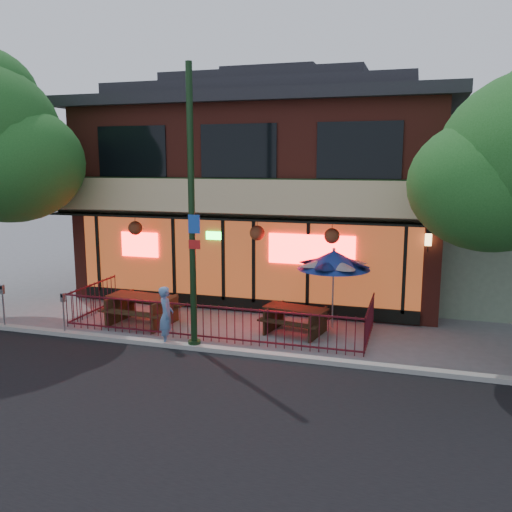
{
  "coord_description": "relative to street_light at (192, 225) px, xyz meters",
  "views": [
    {
      "loc": [
        5.31,
        -12.57,
        4.71
      ],
      "look_at": [
        0.92,
        2.0,
        2.02
      ],
      "focal_mm": 38.0,
      "sensor_mm": 36.0,
      "label": 1
    }
  ],
  "objects": [
    {
      "name": "picnic_table_left",
      "position": [
        -2.28,
        1.48,
        -2.59
      ],
      "size": [
        2.09,
        1.67,
        0.85
      ],
      "color": "#402B17",
      "rests_on": "ground"
    },
    {
      "name": "ground",
      "position": [
        -0.0,
        0.4,
        -3.15
      ],
      "size": [
        80.0,
        80.0,
        0.0
      ],
      "primitive_type": "plane",
      "color": "gray",
      "rests_on": "ground"
    },
    {
      "name": "picnic_table_right",
      "position": [
        2.19,
        1.93,
        -2.67
      ],
      "size": [
        1.94,
        1.63,
        0.73
      ],
      "color": "black",
      "rests_on": "ground"
    },
    {
      "name": "patio_fence",
      "position": [
        -0.0,
        0.91,
        -2.52
      ],
      "size": [
        8.44,
        2.62,
        1.0
      ],
      "color": "#4D101B",
      "rests_on": "ground"
    },
    {
      "name": "asphalt_street",
      "position": [
        -0.0,
        -5.6,
        -3.15
      ],
      "size": [
        80.0,
        11.0,
        0.0
      ],
      "primitive_type": "cube",
      "color": "black",
      "rests_on": "ground"
    },
    {
      "name": "parking_meter_near",
      "position": [
        -3.8,
        -0.08,
        -2.35
      ],
      "size": [
        0.12,
        0.11,
        1.19
      ],
      "color": "gray",
      "rests_on": "ground"
    },
    {
      "name": "restaurant_building",
      "position": [
        -0.0,
        7.51,
        0.98
      ],
      "size": [
        12.96,
        9.49,
        8.05
      ],
      "color": "maroon",
      "rests_on": "ground"
    },
    {
      "name": "pedestrian",
      "position": [
        -0.79,
        0.05,
        -2.38
      ],
      "size": [
        0.57,
        0.67,
        1.54
      ],
      "primitive_type": "imported",
      "rotation": [
        0.0,
        0.0,
        2.0
      ],
      "color": "#577CAF",
      "rests_on": "ground"
    },
    {
      "name": "parking_meter_far",
      "position": [
        -5.79,
        -0.08,
        -2.28
      ],
      "size": [
        0.12,
        0.1,
        1.28
      ],
      "color": "gray",
      "rests_on": "ground"
    },
    {
      "name": "curb",
      "position": [
        -0.0,
        -0.1,
        -3.09
      ],
      "size": [
        80.0,
        0.25,
        0.12
      ],
      "primitive_type": "cube",
      "color": "#999993",
      "rests_on": "ground"
    },
    {
      "name": "patio_umbrella",
      "position": [
        3.1,
        2.68,
        -1.17
      ],
      "size": [
        2.03,
        2.03,
        2.32
      ],
      "color": "gray",
      "rests_on": "ground"
    },
    {
      "name": "street_light",
      "position": [
        0.0,
        0.0,
        0.0
      ],
      "size": [
        0.43,
        0.32,
        7.0
      ],
      "color": "black",
      "rests_on": "ground"
    }
  ]
}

